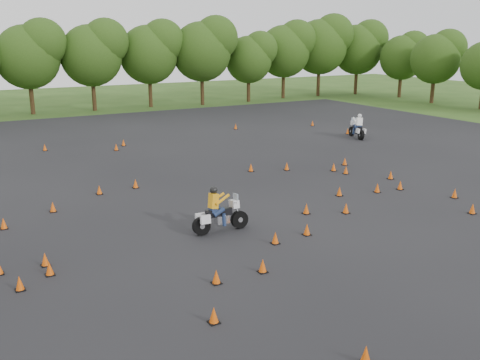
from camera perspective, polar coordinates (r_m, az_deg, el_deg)
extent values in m
plane|color=#2D5119|center=(21.86, 5.17, -5.42)|extent=(140.00, 140.00, 0.00)
plane|color=black|center=(26.75, -2.10, -1.50)|extent=(62.00, 62.00, 0.00)
cone|color=#DD5209|center=(15.12, -2.82, -14.23)|extent=(0.26, 0.26, 0.45)
cone|color=#DD5209|center=(17.27, -2.55, -10.29)|extent=(0.26, 0.26, 0.45)
cone|color=#DD5209|center=(30.64, 15.78, 0.51)|extent=(0.26, 0.26, 0.45)
cone|color=#DD5209|center=(19.67, -20.07, -7.98)|extent=(0.26, 0.26, 0.45)
cone|color=#DD5209|center=(18.89, -19.66, -8.91)|extent=(0.26, 0.26, 0.45)
cone|color=#DD5209|center=(28.06, 21.93, -1.34)|extent=(0.26, 0.26, 0.45)
cone|color=#DD5209|center=(39.31, -20.10, 3.28)|extent=(0.26, 0.26, 0.45)
cone|color=#DD5209|center=(21.40, 7.15, -5.28)|extent=(0.26, 0.26, 0.45)
cone|color=#DD5209|center=(26.81, 10.56, -1.22)|extent=(0.26, 0.26, 0.45)
cone|color=#DD5209|center=(27.54, -14.78, -1.03)|extent=(0.26, 0.26, 0.45)
cone|color=#DD5209|center=(23.93, -23.91, -4.28)|extent=(0.26, 0.26, 0.45)
cone|color=#DD5209|center=(20.42, 3.78, -6.20)|extent=(0.26, 0.26, 0.45)
cone|color=#DD5209|center=(25.88, 23.55, -2.84)|extent=(0.26, 0.26, 0.45)
cone|color=#DD5209|center=(28.65, 16.72, -0.55)|extent=(0.26, 0.26, 0.45)
cone|color=#DD5209|center=(31.76, 9.96, 1.36)|extent=(0.26, 0.26, 0.45)
cone|color=#DD5209|center=(47.83, 7.74, 6.02)|extent=(0.26, 0.26, 0.45)
cone|color=#DD5209|center=(45.67, -0.47, 5.73)|extent=(0.26, 0.26, 0.45)
cone|color=#DD5209|center=(18.17, -22.46, -10.17)|extent=(0.26, 0.26, 0.45)
cone|color=#DD5209|center=(39.47, -12.33, 3.90)|extent=(0.26, 0.26, 0.45)
cone|color=#DD5209|center=(31.17, 1.17, 1.33)|extent=(0.26, 0.26, 0.45)
cone|color=#DD5209|center=(27.84, 14.44, -0.84)|extent=(0.26, 0.26, 0.45)
cone|color=#DD5209|center=(24.26, 11.24, -2.99)|extent=(0.26, 0.26, 0.45)
cone|color=#DD5209|center=(18.04, 2.44, -9.15)|extent=(0.26, 0.26, 0.45)
cone|color=#DD5209|center=(28.27, -11.09, -0.40)|extent=(0.26, 0.26, 0.45)
cone|color=#DD5209|center=(23.90, 7.09, -3.08)|extent=(0.26, 0.26, 0.45)
cone|color=#DD5209|center=(31.57, 5.02, 1.45)|extent=(0.26, 0.26, 0.45)
cone|color=#DD5209|center=(33.32, 11.12, 1.94)|extent=(0.26, 0.26, 0.45)
cone|color=#DD5209|center=(25.40, -19.34, -2.75)|extent=(0.26, 0.26, 0.45)
cone|color=#DD5209|center=(13.82, 13.26, -17.73)|extent=(0.26, 0.26, 0.45)
cone|color=#DD5209|center=(37.98, -13.07, 3.43)|extent=(0.26, 0.26, 0.45)
cone|color=#DD5209|center=(31.20, 11.23, 1.05)|extent=(0.26, 0.26, 0.45)
cone|color=#DD5209|center=(44.19, 11.42, 5.12)|extent=(0.26, 0.26, 0.45)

